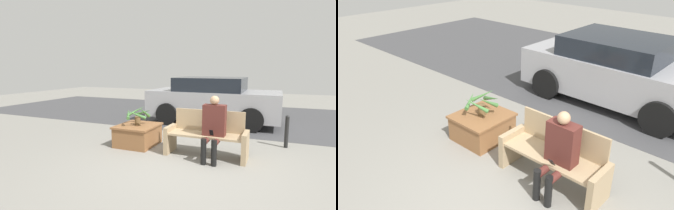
% 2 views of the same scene
% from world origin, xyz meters
% --- Properties ---
extents(ground_plane, '(30.00, 30.00, 0.00)m').
position_xyz_m(ground_plane, '(0.00, 0.00, 0.00)').
color(ground_plane, gray).
extents(road_surface, '(20.00, 6.00, 0.01)m').
position_xyz_m(road_surface, '(0.00, 5.40, 0.00)').
color(road_surface, '#424244').
rests_on(road_surface, ground_plane).
extents(bench, '(1.61, 0.54, 0.90)m').
position_xyz_m(bench, '(0.17, 0.75, 0.41)').
color(bench, tan).
rests_on(bench, ground_plane).
extents(person_seated, '(0.43, 0.57, 1.23)m').
position_xyz_m(person_seated, '(0.34, 0.58, 0.68)').
color(person_seated, '#51231E').
rests_on(person_seated, ground_plane).
extents(planter_box, '(0.86, 0.94, 0.47)m').
position_xyz_m(planter_box, '(-1.46, 0.86, 0.25)').
color(planter_box, brown).
rests_on(planter_box, ground_plane).
extents(potted_plant, '(0.62, 0.63, 0.46)m').
position_xyz_m(potted_plant, '(-1.46, 0.87, 0.71)').
color(potted_plant, brown).
rests_on(potted_plant, planter_box).
extents(parked_car, '(4.01, 1.98, 1.45)m').
position_xyz_m(parked_car, '(-0.46, 3.97, 0.73)').
color(parked_car, '#99999E').
rests_on(parked_car, ground_plane).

